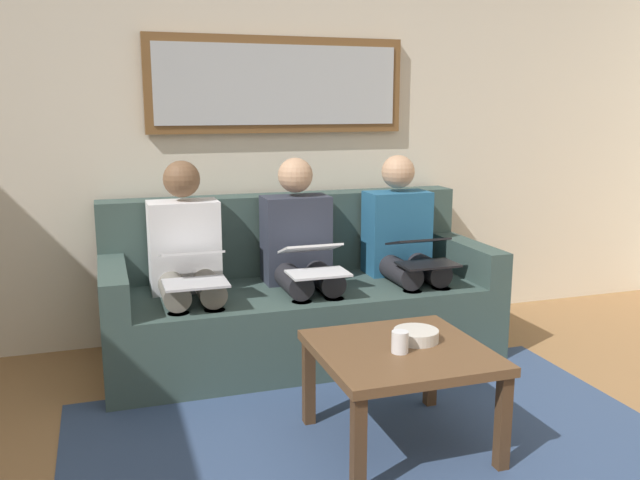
% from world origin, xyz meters
% --- Properties ---
extents(wall_rear, '(6.00, 0.12, 2.60)m').
position_xyz_m(wall_rear, '(0.00, -2.60, 1.30)').
color(wall_rear, beige).
rests_on(wall_rear, ground_plane).
extents(area_rug, '(2.60, 1.80, 0.01)m').
position_xyz_m(area_rug, '(0.00, -0.85, 0.00)').
color(area_rug, '#33476B').
rests_on(area_rug, ground_plane).
extents(couch, '(2.20, 0.90, 0.90)m').
position_xyz_m(couch, '(0.00, -2.12, 0.31)').
color(couch, '#384C47').
rests_on(couch, ground_plane).
extents(framed_mirror, '(1.59, 0.05, 0.57)m').
position_xyz_m(framed_mirror, '(0.00, -2.51, 1.55)').
color(framed_mirror, brown).
extents(coffee_table, '(0.70, 0.70, 0.44)m').
position_xyz_m(coffee_table, '(-0.09, -0.90, 0.38)').
color(coffee_table, brown).
rests_on(coffee_table, ground_plane).
extents(cup, '(0.07, 0.07, 0.09)m').
position_xyz_m(cup, '(-0.06, -0.85, 0.49)').
color(cup, silver).
rests_on(cup, coffee_table).
extents(bowl, '(0.19, 0.19, 0.05)m').
position_xyz_m(bowl, '(-0.19, -0.95, 0.47)').
color(bowl, beige).
rests_on(bowl, coffee_table).
extents(person_left, '(0.38, 0.58, 1.14)m').
position_xyz_m(person_left, '(-0.64, -2.05, 0.61)').
color(person_left, '#235B84').
rests_on(person_left, couch).
extents(laptop_black, '(0.32, 0.33, 0.14)m').
position_xyz_m(laptop_black, '(-0.64, -1.80, 0.63)').
color(laptop_black, black).
extents(person_middle, '(0.38, 0.58, 1.14)m').
position_xyz_m(person_middle, '(0.00, -2.05, 0.61)').
color(person_middle, '#2D3342').
rests_on(person_middle, couch).
extents(laptop_white, '(0.31, 0.35, 0.15)m').
position_xyz_m(laptop_white, '(0.00, -1.81, 0.63)').
color(laptop_white, white).
extents(person_right, '(0.38, 0.58, 1.14)m').
position_xyz_m(person_right, '(0.64, -2.05, 0.61)').
color(person_right, silver).
rests_on(person_right, couch).
extents(laptop_silver, '(0.31, 0.37, 0.16)m').
position_xyz_m(laptop_silver, '(0.64, -1.81, 0.63)').
color(laptop_silver, silver).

